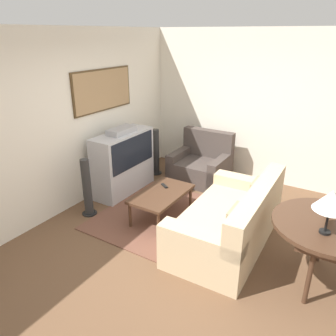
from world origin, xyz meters
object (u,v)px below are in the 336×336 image
Objects in this scene: mantel_clock at (333,205)px; coffee_table at (162,195)px; table_lamp at (331,201)px; couch at (230,222)px; speaker_tower_left at (87,189)px; tv at (123,162)px; armchair at (201,165)px; console_table at (328,229)px; speaker_tower_right at (156,153)px.

coffee_table is at bearing 90.09° from mantel_clock.
couch is at bearing 70.46° from table_lamp.
coffee_table is 1.13m from speaker_tower_left.
table_lamp reaches higher than tv.
coffee_table is at bearing -85.85° from armchair.
console_table is (-0.67, -3.31, 0.16)m from tv.
mantel_clock reaches higher than speaker_tower_left.
coffee_table is 2.14× the size of table_lamp.
armchair reaches higher than coffee_table.
tv is 3.38m from console_table.
couch is 1.91× the size of armchair.
table_lamp is 0.52× the size of speaker_tower_left.
console_table is (-0.23, -2.24, 0.32)m from coffee_table.
speaker_tower_left is 1.86m from speaker_tower_right.
couch is 8.82× the size of mantel_clock.
table_lamp reaches higher than speaker_tower_right.
table_lamp reaches higher than console_table.
speaker_tower_left is at bearing -79.68° from couch.
armchair is 2.89m from mantel_clock.
tv reaches higher than coffee_table.
mantel_clock is at bearing -34.26° from armchair.
speaker_tower_right is (1.86, 0.00, 0.00)m from speaker_tower_left.
tv is at bearing 78.62° from console_table.
couch is 1.66× the size of console_table.
speaker_tower_left is at bearing 94.61° from console_table.
speaker_tower_left is at bearing 90.92° from table_lamp.
mantel_clock is (0.23, 0.02, 0.17)m from console_table.
armchair is 1.11× the size of speaker_tower_right.
coffee_table is 4.66× the size of mantel_clock.
speaker_tower_left is at bearing 115.76° from coffee_table.
console_table is 1.28× the size of speaker_tower_right.
armchair and speaker_tower_right have the same top height.
mantel_clock reaches higher than speaker_tower_right.
coffee_table is at bearing -143.26° from speaker_tower_right.
console_table is at bearing -5.66° from table_lamp.
table_lamp reaches higher than coffee_table.
mantel_clock is 3.55m from speaker_tower_right.
tv reaches higher than speaker_tower_right.
armchair is (1.14, -0.94, -0.26)m from tv.
speaker_tower_left is (-0.49, 1.02, 0.04)m from coffee_table.
tv reaches higher than armchair.
coffee_table is 2.39m from table_lamp.
speaker_tower_right reaches higher than coffee_table.
speaker_tower_left is (-0.05, 3.24, -0.70)m from table_lamp.
armchair is at bearing 56.33° from mantel_clock.
couch is 1.11m from coffee_table.
table_lamp is at bearing -41.13° from armchair.
speaker_tower_right is at bearing -125.19° from couch.
coffee_table is at bearing -93.86° from couch.
speaker_tower_right is at bearing 36.74° from coffee_table.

